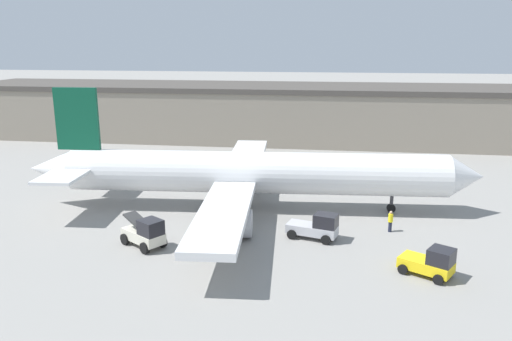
# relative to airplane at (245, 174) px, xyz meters

# --- Properties ---
(ground_plane) EXTENTS (400.00, 400.00, 0.00)m
(ground_plane) POSITION_rel_airplane_xyz_m (0.91, 0.06, -3.08)
(ground_plane) COLOR gray
(terminal_building) EXTENTS (94.62, 14.63, 7.74)m
(terminal_building) POSITION_rel_airplane_xyz_m (1.55, 31.94, 0.80)
(terminal_building) COLOR gray
(terminal_building) RESTS_ON ground_plane
(airplane) EXTENTS (37.82, 31.47, 10.07)m
(airplane) POSITION_rel_airplane_xyz_m (0.00, 0.00, 0.00)
(airplane) COLOR silver
(airplane) RESTS_ON ground_plane
(ground_crew_worker) EXTENTS (0.36, 0.36, 1.62)m
(ground_crew_worker) POSITION_rel_airplane_xyz_m (11.49, -3.65, -2.22)
(ground_crew_worker) COLOR #1E2338
(ground_crew_worker) RESTS_ON ground_plane
(baggage_tug) EXTENTS (3.82, 2.49, 1.95)m
(baggage_tug) POSITION_rel_airplane_xyz_m (6.11, -5.84, -2.17)
(baggage_tug) COLOR #B2B2B7
(baggage_tug) RESTS_ON ground_plane
(belt_loader_truck) EXTENTS (3.53, 3.17, 2.11)m
(belt_loader_truck) POSITION_rel_airplane_xyz_m (-5.44, -8.95, -2.06)
(belt_loader_truck) COLOR beige
(belt_loader_truck) RESTS_ON ground_plane
(pushback_tug) EXTENTS (3.42, 2.99, 1.88)m
(pushback_tug) POSITION_rel_airplane_xyz_m (13.04, -10.73, -2.21)
(pushback_tug) COLOR yellow
(pushback_tug) RESTS_ON ground_plane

